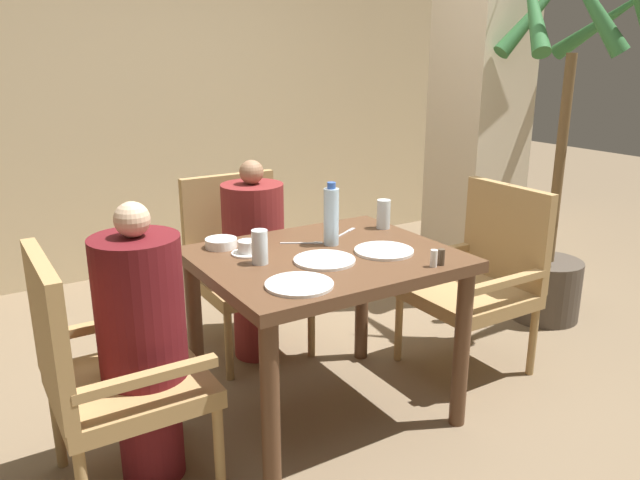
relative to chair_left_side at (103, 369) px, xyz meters
name	(u,v)px	position (x,y,z in m)	size (l,w,h in m)	color
ground_plane	(325,414)	(0.94, 0.00, -0.50)	(16.00, 16.00, 0.00)	#7A664C
wall_back	(145,79)	(0.94, 2.40, 0.90)	(8.00, 0.06, 2.80)	#C6B289
pillar_stone	(481,90)	(2.63, 0.82, 0.85)	(0.48, 0.48, 2.70)	beige
dining_table	(325,280)	(0.94, 0.00, 0.15)	(1.04, 0.86, 0.77)	brown
chair_left_side	(103,369)	(0.00, 0.00, 0.00)	(0.54, 0.54, 0.94)	#A88451
diner_in_left_chair	(143,343)	(0.15, 0.00, 0.06)	(0.32, 0.32, 1.09)	#5B1419
chair_far_side	(242,260)	(0.94, 0.85, 0.00)	(0.54, 0.54, 0.94)	#A88451
diner_in_far_chair	(254,259)	(0.94, 0.70, 0.05)	(0.32, 0.32, 1.07)	maroon
chair_right_side	(481,274)	(1.88, 0.00, 0.00)	(0.54, 0.54, 0.94)	#A88451
potted_palm	(558,186)	(2.68, 0.21, 0.33)	(0.84, 0.86, 2.26)	#4C4238
plate_main_left	(299,284)	(0.66, -0.27, 0.28)	(0.25, 0.25, 0.01)	white
plate_main_right	(324,260)	(0.88, -0.08, 0.28)	(0.25, 0.25, 0.01)	white
plate_dessert_center	(384,251)	(1.17, -0.11, 0.28)	(0.25, 0.25, 0.01)	white
teacup_with_saucer	(248,248)	(0.66, 0.17, 0.30)	(0.14, 0.14, 0.06)	white
bowl_small	(221,243)	(0.60, 0.31, 0.29)	(0.14, 0.14, 0.04)	white
water_bottle	(331,216)	(1.03, 0.10, 0.40)	(0.07, 0.07, 0.28)	silver
glass_tall_near	(384,214)	(1.39, 0.19, 0.34)	(0.07, 0.07, 0.14)	silver
glass_tall_mid	(260,247)	(0.65, 0.03, 0.34)	(0.07, 0.07, 0.14)	silver
salt_shaker	(434,258)	(1.22, -0.36, 0.31)	(0.03, 0.03, 0.07)	white
pepper_shaker	(441,257)	(1.26, -0.36, 0.31)	(0.03, 0.03, 0.07)	#4C3D2D
fork_beside_plate	(306,243)	(0.95, 0.17, 0.27)	(0.17, 0.11, 0.00)	silver
knife_beside_plate	(345,233)	(1.19, 0.21, 0.27)	(0.18, 0.11, 0.00)	silver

